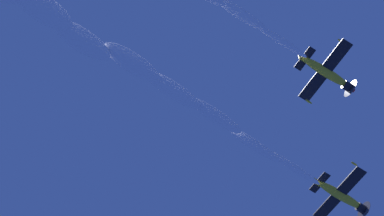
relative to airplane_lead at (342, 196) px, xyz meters
name	(u,v)px	position (x,y,z in m)	size (l,w,h in m)	color
airplane_lead	(342,196)	(0.00, 0.00, 0.00)	(7.38, 7.44, 3.54)	gold
airplane_left_wingman	(327,73)	(-15.16, 0.74, -0.03)	(7.42, 7.41, 3.49)	gold
smoke_trail_lead	(52,16)	(-24.87, 31.47, -3.59)	(35.63, 43.68, 7.01)	white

